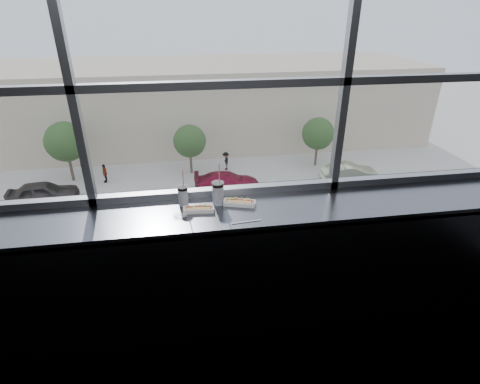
{
  "coord_description": "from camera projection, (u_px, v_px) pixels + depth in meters",
  "views": [
    {
      "loc": [
        -0.25,
        -1.27,
        2.53
      ],
      "look_at": [
        0.14,
        1.23,
        1.25
      ],
      "focal_mm": 28.0,
      "sensor_mm": 36.0,
      "label": 1
    }
  ],
  "objects": [
    {
      "name": "window_mullions",
      "position": [
        214.0,
        40.0,
        2.58
      ],
      "size": [
        6.0,
        0.08,
        2.4
      ],
      "primitive_type": null,
      "color": "gray",
      "rests_on": "ground"
    },
    {
      "name": "soda_cup_right",
      "position": [
        218.0,
        192.0,
        2.94
      ],
      "size": [
        0.1,
        0.1,
        0.36
      ],
      "color": "white",
      "rests_on": "counter"
    },
    {
      "name": "car_far_a",
      "position": [
        42.0,
        190.0,
        27.7
      ],
      "size": [
        3.61,
        7.08,
        2.27
      ],
      "primitive_type": "imported",
      "rotation": [
        0.0,
        0.0,
        1.69
      ],
      "color": "#2D2624",
      "rests_on": "street_asphalt"
    },
    {
      "name": "tree_right",
      "position": [
        318.0,
        134.0,
        33.49
      ],
      "size": [
        2.9,
        2.9,
        4.53
      ],
      "color": "#47382B",
      "rests_on": "far_sidewalk"
    },
    {
      "name": "soda_cup_left",
      "position": [
        183.0,
        195.0,
        2.93
      ],
      "size": [
        0.08,
        0.08,
        0.31
      ],
      "color": "white",
      "rests_on": "counter"
    },
    {
      "name": "wrapper",
      "position": [
        180.0,
        215.0,
        2.79
      ],
      "size": [
        0.1,
        0.07,
        0.03
      ],
      "primitive_type": "ellipsoid",
      "color": "silver",
      "rests_on": "counter"
    },
    {
      "name": "wall_back_lower",
      "position": [
        220.0,
        249.0,
        3.37
      ],
      "size": [
        6.0,
        0.0,
        6.0
      ],
      "primitive_type": "plane",
      "rotation": [
        1.57,
        0.0,
        0.0
      ],
      "color": "black",
      "rests_on": "ground"
    },
    {
      "name": "car_far_b",
      "position": [
        227.0,
        179.0,
        29.67
      ],
      "size": [
        2.87,
        6.16,
        2.01
      ],
      "primitive_type": "imported",
      "rotation": [
        0.0,
        0.0,
        1.51
      ],
      "color": "maroon",
      "rests_on": "street_asphalt"
    },
    {
      "name": "counter",
      "position": [
        222.0,
        214.0,
        2.9
      ],
      "size": [
        6.0,
        0.55,
        0.06
      ],
      "primitive_type": "cube",
      "color": "slate",
      "rests_on": "ground"
    },
    {
      "name": "car_near_b",
      "position": [
        85.0,
        246.0,
        21.29
      ],
      "size": [
        2.86,
        6.74,
        2.24
      ],
      "primitive_type": "imported",
      "rotation": [
        0.0,
        0.0,
        1.56
      ],
      "color": "black",
      "rests_on": "street_asphalt"
    },
    {
      "name": "tree_center",
      "position": [
        190.0,
        141.0,
        31.95
      ],
      "size": [
        2.82,
        2.82,
        4.4
      ],
      "color": "#47382B",
      "rests_on": "far_sidewalk"
    },
    {
      "name": "loose_straw",
      "position": [
        246.0,
        222.0,
        2.73
      ],
      "size": [
        0.22,
        0.03,
        0.01
      ],
      "primitive_type": "cylinder",
      "rotation": [
        0.0,
        1.57,
        0.1
      ],
      "color": "white",
      "rests_on": "counter"
    },
    {
      "name": "car_near_d",
      "position": [
        303.0,
        228.0,
        23.1
      ],
      "size": [
        3.04,
        6.6,
        2.16
      ],
      "primitive_type": "imported",
      "rotation": [
        0.0,
        0.0,
        1.52
      ],
      "color": "silver",
      "rests_on": "street_asphalt"
    },
    {
      "name": "counter_fascia",
      "position": [
        227.0,
        288.0,
        2.91
      ],
      "size": [
        6.0,
        0.04,
        1.04
      ],
      "primitive_type": "cube",
      "color": "slate",
      "rests_on": "ground"
    },
    {
      "name": "plaza_ground",
      "position": [
        185.0,
        124.0,
        46.93
      ],
      "size": [
        120.0,
        120.0,
        0.0
      ],
      "primitive_type": "plane",
      "color": "beige",
      "rests_on": "ground"
    },
    {
      "name": "pedestrian_c",
      "position": [
        226.0,
        159.0,
        33.47
      ],
      "size": [
        0.67,
        0.89,
        2.0
      ],
      "primitive_type": "imported",
      "rotation": [
        0.0,
        0.0,
        4.71
      ],
      "color": "#66605B",
      "rests_on": "far_sidewalk"
    },
    {
      "name": "street_asphalt",
      "position": [
        193.0,
        219.0,
        26.2
      ],
      "size": [
        80.0,
        10.0,
        0.06
      ],
      "primitive_type": "cube",
      "color": "black",
      "rests_on": "plaza_ground"
    },
    {
      "name": "window_glass",
      "position": [
        214.0,
        40.0,
        2.6
      ],
      "size": [
        6.0,
        0.0,
        6.0
      ],
      "primitive_type": "plane",
      "rotation": [
        1.57,
        0.0,
        0.0
      ],
      "color": "silver",
      "rests_on": "ground"
    },
    {
      "name": "hotdog_tray_right",
      "position": [
        240.0,
        202.0,
        2.95
      ],
      "size": [
        0.26,
        0.15,
        0.06
      ],
      "rotation": [
        0.0,
        0.0,
        -0.29
      ],
      "color": "white",
      "rests_on": "counter"
    },
    {
      "name": "car_far_c",
      "position": [
        350.0,
        170.0,
        31.06
      ],
      "size": [
        2.81,
        6.46,
        2.13
      ],
      "primitive_type": "imported",
      "rotation": [
        0.0,
        0.0,
        1.55
      ],
      "color": "beige",
      "rests_on": "street_asphalt"
    },
    {
      "name": "hotdog_tray_left",
      "position": [
        199.0,
        209.0,
        2.86
      ],
      "size": [
        0.24,
        0.1,
        0.06
      ],
      "rotation": [
        0.0,
        0.0,
        -0.1
      ],
      "color": "white",
      "rests_on": "counter"
    },
    {
      "name": "far_building",
      "position": [
        184.0,
        102.0,
        40.28
      ],
      "size": [
        50.0,
        14.0,
        8.0
      ],
      "primitive_type": "cube",
      "color": "#C0B196",
      "rests_on": "plaza_ground"
    },
    {
      "name": "far_sidewalk",
      "position": [
        189.0,
        173.0,
        33.26
      ],
      "size": [
        80.0,
        6.0,
        0.04
      ],
      "primitive_type": "cube",
      "color": "beige",
      "rests_on": "plaza_ground"
    },
    {
      "name": "tree_left",
      "position": [
        65.0,
        142.0,
        30.35
      ],
      "size": [
        3.28,
        3.28,
        5.12
      ],
      "color": "#47382B",
      "rests_on": "far_sidewalk"
    },
    {
      "name": "pedestrian_a",
      "position": [
        105.0,
        171.0,
        31.15
      ],
      "size": [
        0.64,
        0.85,
        1.92
      ],
      "primitive_type": "imported",
      "rotation": [
        0.0,
        0.0,
        4.71
      ],
      "color": "#66605B",
      "rests_on": "far_sidewalk"
    },
    {
      "name": "car_near_e",
      "position": [
        384.0,
        219.0,
        23.8
      ],
      "size": [
        3.0,
        7.02,
        2.33
      ],
      "primitive_type": "imported",
      "rotation": [
        0.0,
        0.0,
        1.58
      ],
      "color": "navy",
      "rests_on": "street_asphalt"
    },
    {
      "name": "car_near_c",
      "position": [
        200.0,
        236.0,
        22.19
      ],
      "size": [
        3.36,
        7.02,
        2.27
      ],
      "primitive_type": "imported",
      "rotation": [
        0.0,
        0.0,
        1.65
      ],
      "color": "#5E170C",
      "rests_on": "street_asphalt"
    }
  ]
}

